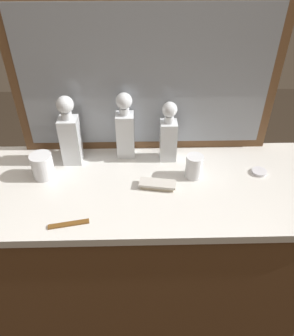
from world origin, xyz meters
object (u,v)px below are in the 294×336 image
Objects in this scene: crystal_decanter_front at (168,137)px; tortoiseshell_comb at (69,224)px; crystal_tumbler_far_right at (43,167)px; porcelain_dish at (259,172)px; silver_brush_rear at (157,185)px; crystal_decanter_far_left at (70,137)px; crystal_decanter_center at (125,131)px; crystal_tumbler_left at (194,167)px.

tortoiseshell_comb is (-0.37, -0.39, -0.11)m from crystal_decanter_front.
porcelain_dish is at bearing -0.14° from crystal_tumbler_far_right.
silver_brush_rear is 0.37m from tortoiseshell_comb.
silver_brush_rear is 1.06× the size of tortoiseshell_comb.
crystal_decanter_center is (0.23, 0.04, -0.00)m from crystal_decanter_far_left.
crystal_decanter_center is 0.48m from tortoiseshell_comb.
crystal_decanter_front is 2.70× the size of crystal_tumbler_left.
crystal_decanter_center is at bearing 149.48° from crystal_tumbler_left.
crystal_tumbler_far_right reaches higher than porcelain_dish.
crystal_decanter_far_left reaches higher than silver_brush_rear.
crystal_decanter_center is at bearing 169.83° from crystal_decanter_front.
crystal_decanter_front is 4.37× the size of porcelain_dish.
crystal_decanter_center is 0.34m from crystal_tumbler_left.
crystal_decanter_front is 0.55m from tortoiseshell_comb.
porcelain_dish is (0.90, -0.00, -0.04)m from crystal_tumbler_far_right.
crystal_decanter_center is at bearing 24.02° from crystal_tumbler_far_right.
crystal_tumbler_far_right is at bearing -155.98° from crystal_decanter_center.
crystal_decanter_front is 0.19m from crystal_decanter_center.
crystal_tumbler_left is 0.28m from porcelain_dish.
crystal_decanter_front is at bearing 12.61° from crystal_tumbler_far_right.
crystal_decanter_far_left is 0.23m from crystal_decanter_center.
crystal_decanter_far_left is at bearing 172.22° from porcelain_dish.
silver_brush_rear is (0.36, -0.19, -0.11)m from crystal_decanter_far_left.
tortoiseshell_comb is at bearing -151.27° from crystal_tumbler_left.
crystal_tumbler_far_right is 1.68× the size of porcelain_dish.
crystal_tumbler_left is at bearing -13.52° from crystal_decanter_far_left.
silver_brush_rear is (-0.15, -0.07, -0.03)m from crystal_tumbler_left.
crystal_decanter_front reaches higher than silver_brush_rear.
crystal_tumbler_left reaches higher than tortoiseshell_comb.
silver_brush_rear is 0.44m from porcelain_dish.
crystal_decanter_front is 0.54m from crystal_tumbler_far_right.
tortoiseshell_comb is at bearing -133.71° from crystal_decanter_front.
crystal_decanter_far_left is 4.93× the size of porcelain_dish.
crystal_decanter_center reaches higher than silver_brush_rear.
silver_brush_rear reaches higher than porcelain_dish.
silver_brush_rear is (0.13, -0.23, -0.11)m from crystal_decanter_center.
porcelain_dish is at bearing 3.01° from crystal_tumbler_left.
silver_brush_rear reaches higher than tortoiseshell_comb.
crystal_tumbler_far_right is 0.69× the size of silver_brush_rear.
crystal_decanter_front is at bearing 1.39° from crystal_decanter_far_left.
crystal_decanter_front is 1.90× the size of tortoiseshell_comb.
crystal_tumbler_far_right is 0.90m from porcelain_dish.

